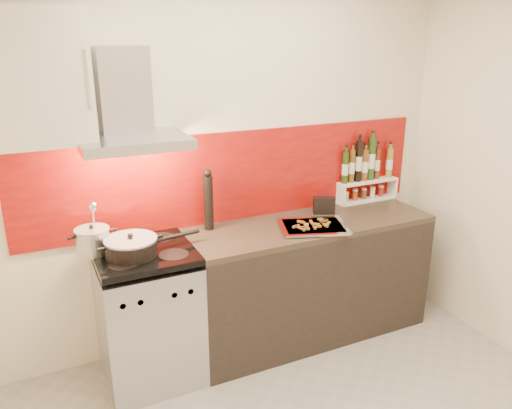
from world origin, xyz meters
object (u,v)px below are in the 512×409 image
range_stove (149,316)px  counter (308,278)px  stock_pot (93,240)px  saute_pan (132,247)px  baking_tray (313,226)px  pepper_mill (208,200)px

range_stove → counter: size_ratio=0.51×
stock_pot → counter: bearing=-3.6°
stock_pot → saute_pan: 0.25m
counter → saute_pan: 1.38m
range_stove → counter: (1.20, 0.00, 0.01)m
baking_tray → range_stove: bearing=174.3°
saute_pan → range_stove: bearing=31.5°
stock_pot → baking_tray: (1.43, -0.21, -0.07)m
range_stove → baking_tray: 1.25m
counter → baking_tray: size_ratio=3.31×
pepper_mill → baking_tray: bearing=-24.9°
range_stove → counter: bearing=0.2°
counter → pepper_mill: 0.98m
range_stove → baking_tray: bearing=-5.7°
range_stove → saute_pan: size_ratio=1.50×
range_stove → stock_pot: (-0.28, 0.10, 0.55)m
counter → baking_tray: 0.48m
range_stove → pepper_mill: size_ratio=2.14×
pepper_mill → baking_tray: pepper_mill is taller
saute_pan → pepper_mill: bearing=22.1°
stock_pot → baking_tray: bearing=-8.5°
counter → stock_pot: size_ratio=8.64×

